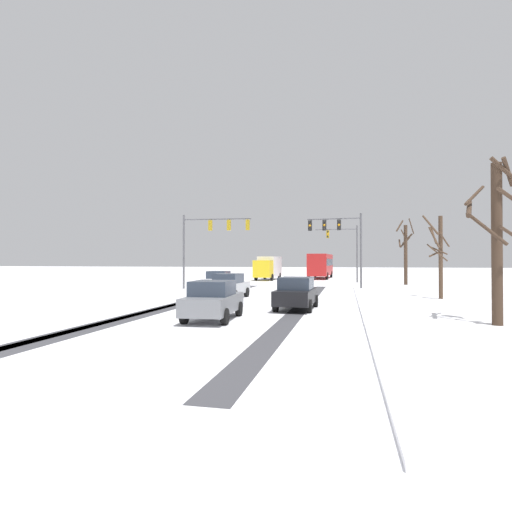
% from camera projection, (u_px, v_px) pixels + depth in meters
% --- Properties ---
extents(ground_plane, '(300.00, 300.00, 0.00)m').
position_uv_depth(ground_plane, '(56.00, 369.00, 8.99)').
color(ground_plane, white).
extents(wheel_track_left_lane, '(0.72, 32.27, 0.01)m').
position_uv_depth(wheel_track_left_lane, '(185.00, 302.00, 23.97)').
color(wheel_track_left_lane, '#424247').
rests_on(wheel_track_left_lane, ground).
extents(wheel_track_right_lane, '(1.16, 32.27, 0.01)m').
position_uv_depth(wheel_track_right_lane, '(191.00, 302.00, 23.88)').
color(wheel_track_right_lane, '#424247').
rests_on(wheel_track_right_lane, ground).
extents(wheel_track_center, '(0.84, 32.27, 0.01)m').
position_uv_depth(wheel_track_center, '(304.00, 304.00, 22.41)').
color(wheel_track_center, '#424247').
rests_on(wheel_track_center, ground).
extents(sidewalk_kerb_right, '(4.00, 32.27, 0.12)m').
position_uv_depth(sidewalk_kerb_right, '(401.00, 309.00, 19.90)').
color(sidewalk_kerb_right, white).
rests_on(sidewalk_kerb_right, ground).
extents(traffic_signal_near_right, '(4.65, 0.55, 6.50)m').
position_uv_depth(traffic_signal_near_right, '(339.00, 234.00, 34.55)').
color(traffic_signal_near_right, '#56565B').
rests_on(traffic_signal_near_right, ground).
extents(traffic_signal_far_right, '(4.80, 0.38, 6.50)m').
position_uv_depth(traffic_signal_far_right, '(346.00, 244.00, 46.02)').
color(traffic_signal_far_right, '#56565B').
rests_on(traffic_signal_far_right, ground).
extents(traffic_signal_near_left, '(6.12, 0.70, 6.50)m').
position_uv_depth(traffic_signal_near_left, '(211.00, 234.00, 35.07)').
color(traffic_signal_near_left, '#56565B').
rests_on(traffic_signal_near_left, ground).
extents(car_white_lead, '(1.95, 4.16, 1.62)m').
position_uv_depth(car_white_lead, '(219.00, 281.00, 32.78)').
color(car_white_lead, silver).
rests_on(car_white_lead, ground).
extents(car_silver_second, '(1.98, 4.18, 1.62)m').
position_uv_depth(car_silver_second, '(229.00, 286.00, 26.14)').
color(car_silver_second, '#B7BABF').
rests_on(car_silver_second, ground).
extents(car_black_third, '(1.97, 4.17, 1.62)m').
position_uv_depth(car_black_third, '(296.00, 293.00, 20.21)').
color(car_black_third, black).
rests_on(car_black_third, ground).
extents(car_grey_fourth, '(1.99, 4.18, 1.62)m').
position_uv_depth(car_grey_fourth, '(213.00, 300.00, 16.59)').
color(car_grey_fourth, slate).
rests_on(car_grey_fourth, ground).
extents(bus_oncoming, '(3.01, 11.09, 3.38)m').
position_uv_depth(bus_oncoming, '(321.00, 264.00, 56.30)').
color(bus_oncoming, '#B21E1E').
rests_on(bus_oncoming, ground).
extents(box_truck_delivery, '(2.51, 7.47, 3.02)m').
position_uv_depth(box_truck_delivery, '(268.00, 267.00, 52.10)').
color(box_truck_delivery, yellow).
rests_on(box_truck_delivery, ground).
extents(bare_tree_sidewalk_near, '(2.19, 2.32, 6.32)m').
position_uv_depth(bare_tree_sidewalk_near, '(495.00, 235.00, 15.21)').
color(bare_tree_sidewalk_near, '#423023').
rests_on(bare_tree_sidewalk_near, ground).
extents(bare_tree_sidewalk_mid, '(1.58, 1.76, 5.45)m').
position_uv_depth(bare_tree_sidewalk_mid, '(439.00, 253.00, 25.83)').
color(bare_tree_sidewalk_mid, '#4C3828').
rests_on(bare_tree_sidewalk_mid, ground).
extents(bare_tree_sidewalk_far, '(1.88, 1.87, 6.75)m').
position_uv_depth(bare_tree_sidewalk_far, '(405.00, 251.00, 41.24)').
color(bare_tree_sidewalk_far, '#423023').
rests_on(bare_tree_sidewalk_far, ground).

